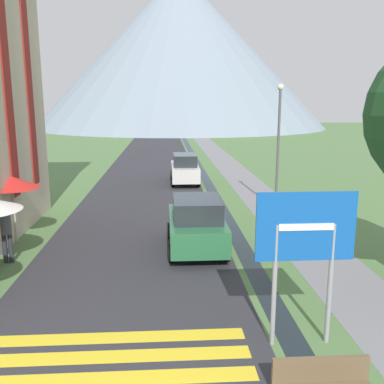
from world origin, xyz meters
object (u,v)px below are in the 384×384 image
at_px(road_sign, 305,242).
at_px(parked_car_near, 197,224).
at_px(parked_car_far, 185,169).
at_px(streetlamp, 279,138).
at_px(person_standing_terrace, 6,231).
at_px(cafe_umbrella_rear_red, 12,182).

bearing_deg(road_sign, parked_car_near, 106.26).
xyz_separation_m(parked_car_far, streetlamp, (3.96, -6.88, 2.45)).
xyz_separation_m(parked_car_near, person_standing_terrace, (-5.98, -0.83, 0.13)).
relative_size(cafe_umbrella_rear_red, person_standing_terrace, 1.34).
distance_m(parked_car_near, person_standing_terrace, 6.04).
bearing_deg(parked_car_near, parked_car_far, 89.17).
xyz_separation_m(parked_car_near, cafe_umbrella_rear_red, (-6.42, 1.26, 1.27)).
height_order(cafe_umbrella_rear_red, streetlamp, streetlamp).
bearing_deg(cafe_umbrella_rear_red, parked_car_near, -11.13).
relative_size(road_sign, streetlamp, 0.56).
height_order(road_sign, streetlamp, streetlamp).
height_order(parked_car_far, streetlamp, streetlamp).
relative_size(parked_car_far, person_standing_terrace, 2.34).
relative_size(road_sign, cafe_umbrella_rear_red, 1.35).
distance_m(road_sign, parked_car_near, 6.29).
xyz_separation_m(road_sign, cafe_umbrella_rear_red, (-8.14, 7.17, -0.03)).
distance_m(cafe_umbrella_rear_red, person_standing_terrace, 2.42).
xyz_separation_m(parked_car_near, streetlamp, (4.13, 5.38, 2.45)).
bearing_deg(parked_car_near, person_standing_terrace, -172.12).
bearing_deg(cafe_umbrella_rear_red, person_standing_terrace, -78.07).
bearing_deg(cafe_umbrella_rear_red, parked_car_far, 59.02).
height_order(parked_car_near, parked_car_far, same).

